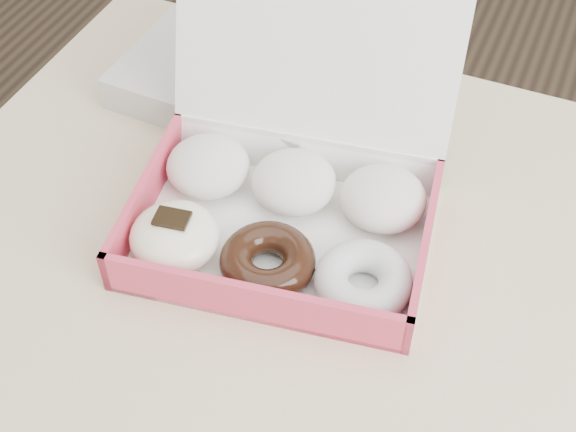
% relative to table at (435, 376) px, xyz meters
% --- Properties ---
extents(table, '(1.20, 0.80, 0.75)m').
position_rel_table_xyz_m(table, '(0.00, 0.00, 0.00)').
color(table, tan).
rests_on(table, ground).
extents(donut_box, '(0.35, 0.33, 0.22)m').
position_rel_table_xyz_m(donut_box, '(-0.20, 0.07, 0.11)').
color(donut_box, white).
rests_on(donut_box, table).
extents(newspapers, '(0.28, 0.23, 0.04)m').
position_rel_table_xyz_m(newspapers, '(-0.34, 0.26, 0.10)').
color(newspapers, beige).
rests_on(newspapers, table).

